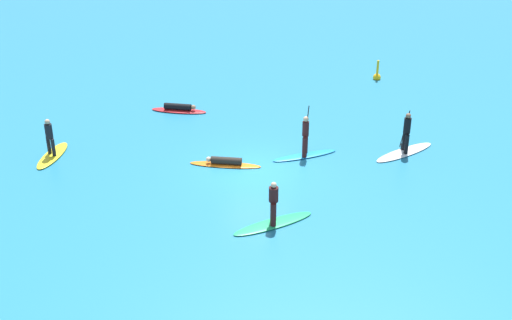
{
  "coord_description": "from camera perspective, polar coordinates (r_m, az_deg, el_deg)",
  "views": [
    {
      "loc": [
        7.13,
        -24.41,
        13.63
      ],
      "look_at": [
        0.0,
        0.0,
        0.5
      ],
      "focal_mm": 47.96,
      "sensor_mm": 36.0,
      "label": 1
    }
  ],
  "objects": [
    {
      "name": "surfer_on_green_board",
      "position": [
        25.0,
        1.45,
        -4.53
      ],
      "size": [
        2.81,
        2.77,
        1.77
      ],
      "rotation": [
        0.0,
        0.0,
        0.78
      ],
      "color": "#23B266",
      "rests_on": "ground_plane"
    },
    {
      "name": "surfer_on_red_board",
      "position": [
        34.71,
        -6.44,
        4.27
      ],
      "size": [
        2.87,
        1.0,
        0.42
      ],
      "rotation": [
        0.0,
        0.0,
        0.13
      ],
      "color": "red",
      "rests_on": "ground_plane"
    },
    {
      "name": "surfer_on_yellow_board",
      "position": [
        31.15,
        -16.7,
        0.96
      ],
      "size": [
        1.05,
        2.72,
        1.78
      ],
      "rotation": [
        0.0,
        0.0,
        4.82
      ],
      "color": "yellow",
      "rests_on": "ground_plane"
    },
    {
      "name": "surfer_on_orange_board",
      "position": [
        29.22,
        -2.59,
        -0.21
      ],
      "size": [
        3.12,
        1.04,
        0.4
      ],
      "rotation": [
        0.0,
        0.0,
        3.3
      ],
      "color": "orange",
      "rests_on": "ground_plane"
    },
    {
      "name": "surfer_on_blue_board",
      "position": [
        29.89,
        4.11,
        1.18
      ],
      "size": [
        2.73,
        2.26,
        2.37
      ],
      "rotation": [
        0.0,
        0.0,
        0.65
      ],
      "color": "#1E8CD1",
      "rests_on": "ground_plane"
    },
    {
      "name": "surfer_on_white_board",
      "position": [
        30.83,
        12.34,
        1.32
      ],
      "size": [
        2.63,
        2.98,
        2.01
      ],
      "rotation": [
        0.0,
        0.0,
        0.88
      ],
      "color": "white",
      "rests_on": "ground_plane"
    },
    {
      "name": "marker_buoy",
      "position": [
        39.37,
        10.06,
        6.91
      ],
      "size": [
        0.44,
        0.44,
        1.21
      ],
      "color": "yellow",
      "rests_on": "ground_plane"
    },
    {
      "name": "ground_plane",
      "position": [
        28.86,
        -0.0,
        -0.88
      ],
      "size": [
        120.0,
        120.0,
        0.0
      ],
      "primitive_type": "plane",
      "color": "teal",
      "rests_on": "ground"
    }
  ]
}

